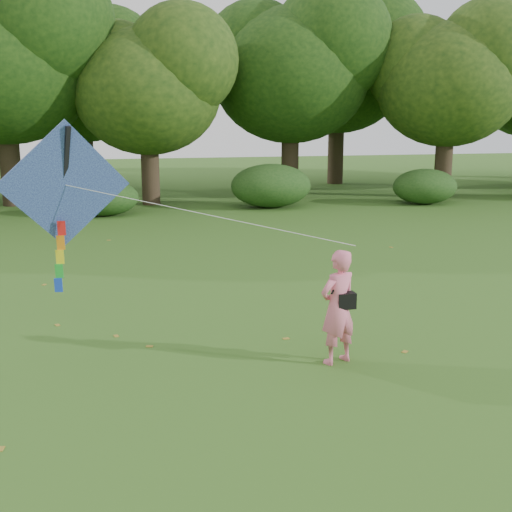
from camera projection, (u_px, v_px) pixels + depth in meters
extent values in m
plane|color=#265114|center=(360.00, 371.00, 10.18)|extent=(100.00, 100.00, 0.00)
imported|color=pink|center=(338.00, 307.00, 10.34)|extent=(0.81, 0.68, 1.89)
cube|color=black|center=(346.00, 300.00, 10.31)|extent=(0.30, 0.20, 0.26)
cylinder|color=black|center=(340.00, 279.00, 10.20)|extent=(0.33, 0.14, 0.47)
cube|color=#234A97|center=(64.00, 185.00, 11.20)|extent=(2.25, 0.62, 2.27)
cube|color=black|center=(65.00, 185.00, 11.23)|extent=(0.38, 0.65, 2.04)
cylinder|color=white|center=(203.00, 214.00, 10.66)|extent=(4.53, 2.35, 0.84)
cube|color=red|center=(62.00, 228.00, 11.37)|extent=(0.14, 0.06, 0.26)
cube|color=orange|center=(61.00, 243.00, 11.42)|extent=(0.14, 0.06, 0.26)
cube|color=yellow|center=(60.00, 257.00, 11.47)|extent=(0.14, 0.06, 0.26)
cube|color=green|center=(59.00, 271.00, 11.52)|extent=(0.14, 0.06, 0.26)
cube|color=blue|center=(58.00, 285.00, 11.57)|extent=(0.14, 0.06, 0.26)
cylinder|color=#3A2D1E|center=(10.00, 162.00, 28.03)|extent=(0.88, 0.88, 3.85)
ellipsoid|color=#1E3F11|center=(2.00, 64.00, 27.13)|extent=(8.00, 8.00, 6.80)
cylinder|color=#3A2D1E|center=(150.00, 169.00, 28.45)|extent=(0.80, 0.80, 3.15)
ellipsoid|color=#1E3F11|center=(148.00, 92.00, 27.72)|extent=(6.40, 6.40, 5.44)
cylinder|color=#3A2D1E|center=(290.00, 158.00, 31.80)|extent=(0.86, 0.86, 3.67)
ellipsoid|color=#1E3F11|center=(291.00, 76.00, 30.94)|extent=(7.60, 7.60, 6.46)
cylinder|color=#3A2D1E|center=(443.00, 161.00, 30.95)|extent=(0.83, 0.83, 3.43)
ellipsoid|color=#1E3F11|center=(448.00, 85.00, 30.17)|extent=(6.80, 6.80, 5.78)
cylinder|color=#3A2D1E|center=(86.00, 155.00, 34.90)|extent=(0.84, 0.84, 3.50)
ellipsoid|color=#1E3F11|center=(82.00, 86.00, 34.10)|extent=(7.00, 7.00, 5.95)
cylinder|color=#3A2D1E|center=(336.00, 148.00, 36.91)|extent=(0.90, 0.90, 4.02)
ellipsoid|color=#1E3F11|center=(338.00, 74.00, 36.00)|extent=(7.80, 7.80, 6.63)
ellipsoid|color=#264919|center=(105.00, 198.00, 25.45)|extent=(2.66, 2.09, 1.42)
ellipsoid|color=#264919|center=(271.00, 186.00, 27.66)|extent=(3.50, 2.75, 1.88)
ellipsoid|color=#264919|center=(425.00, 186.00, 28.72)|extent=(2.94, 2.31, 1.58)
cube|color=olive|center=(57.00, 325.00, 12.37)|extent=(0.12, 0.14, 0.01)
cube|color=olive|center=(391.00, 247.00, 19.54)|extent=(0.11, 0.14, 0.01)
cube|color=olive|center=(109.00, 240.00, 20.63)|extent=(0.14, 0.11, 0.01)
cube|color=olive|center=(44.00, 285.00, 15.28)|extent=(0.12, 0.14, 0.01)
cube|color=olive|center=(150.00, 346.00, 11.24)|extent=(0.14, 0.11, 0.01)
cube|color=olive|center=(116.00, 336.00, 11.77)|extent=(0.11, 0.14, 0.01)
cube|color=olive|center=(1.00, 449.00, 7.81)|extent=(0.10, 0.13, 0.01)
cube|color=olive|center=(286.00, 339.00, 11.63)|extent=(0.13, 0.10, 0.01)
cube|color=olive|center=(405.00, 352.00, 10.99)|extent=(0.14, 0.14, 0.01)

